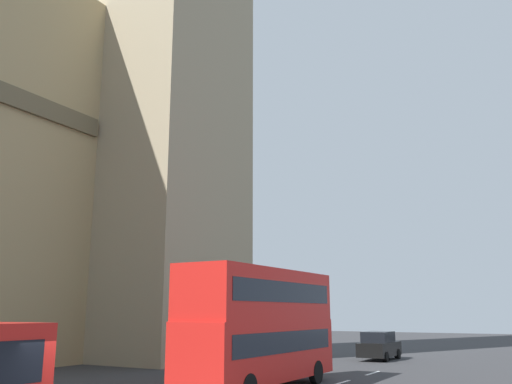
% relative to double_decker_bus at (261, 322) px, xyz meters
% --- Properties ---
extents(double_decker_bus, '(9.46, 2.54, 4.90)m').
position_rel_double_decker_bus_xyz_m(double_decker_bus, '(0.00, 0.00, 0.00)').
color(double_decker_bus, red).
rests_on(double_decker_bus, ground_plane).
extents(sedan_lead, '(4.40, 1.86, 1.85)m').
position_rel_double_decker_bus_xyz_m(sedan_lead, '(16.57, 0.14, -1.79)').
color(sedan_lead, black).
rests_on(sedan_lead, ground_plane).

